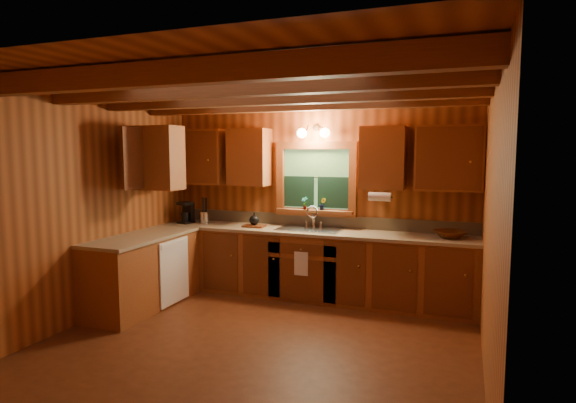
# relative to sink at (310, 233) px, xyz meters

# --- Properties ---
(room) EXTENTS (4.20, 4.20, 4.20)m
(room) POSITION_rel_sink_xyz_m (0.00, -1.60, 0.44)
(room) COLOR #592C15
(room) RESTS_ON ground
(ceiling_beams) EXTENTS (4.20, 2.54, 0.18)m
(ceiling_beams) POSITION_rel_sink_xyz_m (0.00, -1.60, 1.63)
(ceiling_beams) COLOR brown
(ceiling_beams) RESTS_ON room
(base_cabinets) EXTENTS (4.20, 2.22, 0.86)m
(base_cabinets) POSITION_rel_sink_xyz_m (-0.49, -0.32, -0.43)
(base_cabinets) COLOR brown
(base_cabinets) RESTS_ON ground
(countertop) EXTENTS (4.20, 2.24, 0.04)m
(countertop) POSITION_rel_sink_xyz_m (-0.48, -0.31, 0.02)
(countertop) COLOR tan
(countertop) RESTS_ON base_cabinets
(backsplash) EXTENTS (4.20, 0.02, 0.16)m
(backsplash) POSITION_rel_sink_xyz_m (0.00, 0.28, 0.12)
(backsplash) COLOR #9B8868
(backsplash) RESTS_ON room
(dishwasher_panel) EXTENTS (0.02, 0.60, 0.80)m
(dishwasher_panel) POSITION_rel_sink_xyz_m (-1.47, -0.92, -0.43)
(dishwasher_panel) COLOR white
(dishwasher_panel) RESTS_ON base_cabinets
(upper_cabinets) EXTENTS (4.19, 1.77, 0.78)m
(upper_cabinets) POSITION_rel_sink_xyz_m (-0.56, -0.18, 0.98)
(upper_cabinets) COLOR brown
(upper_cabinets) RESTS_ON room
(window) EXTENTS (1.12, 0.08, 1.00)m
(window) POSITION_rel_sink_xyz_m (0.00, 0.26, 0.67)
(window) COLOR brown
(window) RESTS_ON room
(window_sill) EXTENTS (1.06, 0.14, 0.04)m
(window_sill) POSITION_rel_sink_xyz_m (0.00, 0.22, 0.26)
(window_sill) COLOR brown
(window_sill) RESTS_ON room
(wall_sconce) EXTENTS (0.45, 0.21, 0.17)m
(wall_sconce) POSITION_rel_sink_xyz_m (0.00, 0.14, 1.31)
(wall_sconce) COLOR black
(wall_sconce) RESTS_ON room
(paper_towel_roll) EXTENTS (0.27, 0.11, 0.11)m
(paper_towel_roll) POSITION_rel_sink_xyz_m (0.92, -0.07, 0.51)
(paper_towel_roll) COLOR white
(paper_towel_roll) RESTS_ON upper_cabinets
(dish_towel) EXTENTS (0.18, 0.01, 0.30)m
(dish_towel) POSITION_rel_sink_xyz_m (0.00, -0.34, -0.34)
(dish_towel) COLOR white
(dish_towel) RESTS_ON base_cabinets
(sink) EXTENTS (0.82, 0.48, 0.43)m
(sink) POSITION_rel_sink_xyz_m (0.00, 0.00, 0.00)
(sink) COLOR silver
(sink) RESTS_ON countertop
(coffee_maker) EXTENTS (0.17, 0.22, 0.30)m
(coffee_maker) POSITION_rel_sink_xyz_m (-1.83, -0.05, 0.19)
(coffee_maker) COLOR black
(coffee_maker) RESTS_ON countertop
(utensil_crock) EXTENTS (0.13, 0.13, 0.37)m
(utensil_crock) POSITION_rel_sink_xyz_m (-1.58, -0.00, 0.14)
(utensil_crock) COLOR silver
(utensil_crock) RESTS_ON countertop
(cutting_board) EXTENTS (0.30, 0.22, 0.03)m
(cutting_board) POSITION_rel_sink_xyz_m (-0.77, -0.05, 0.06)
(cutting_board) COLOR #5E2C14
(cutting_board) RESTS_ON countertop
(teakettle) EXTENTS (0.13, 0.13, 0.17)m
(teakettle) POSITION_rel_sink_xyz_m (-0.77, -0.05, 0.14)
(teakettle) COLOR black
(teakettle) RESTS_ON cutting_board
(wicker_basket) EXTENTS (0.47, 0.47, 0.09)m
(wicker_basket) POSITION_rel_sink_xyz_m (1.74, 0.01, 0.09)
(wicker_basket) COLOR #48230C
(wicker_basket) RESTS_ON countertop
(potted_plant_left) EXTENTS (0.11, 0.09, 0.17)m
(potted_plant_left) POSITION_rel_sink_xyz_m (-0.13, 0.19, 0.37)
(potted_plant_left) COLOR #5E2C14
(potted_plant_left) RESTS_ON window_sill
(potted_plant_right) EXTENTS (0.10, 0.09, 0.16)m
(potted_plant_right) POSITION_rel_sink_xyz_m (0.11, 0.22, 0.37)
(potted_plant_right) COLOR #5E2C14
(potted_plant_right) RESTS_ON window_sill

